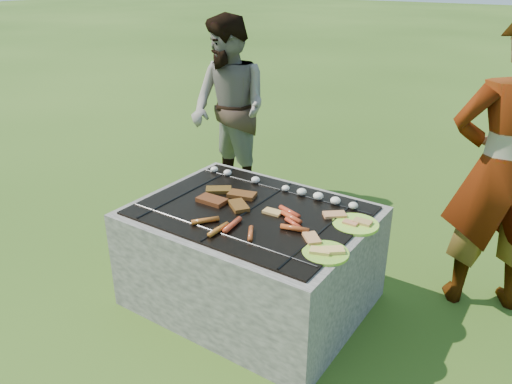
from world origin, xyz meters
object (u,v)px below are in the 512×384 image
Objects in this scene: cook at (504,171)px; fire_pit at (251,259)px; bystander at (229,110)px; plate_near at (326,252)px; plate_far at (356,224)px.

fire_pit is at bearing 7.83° from cook.
bystander is (-1.04, 1.19, 0.49)m from fire_pit.
plate_near is (0.56, -0.18, 0.33)m from fire_pit.
fire_pit is 0.68m from plate_near.
plate_far is (0.56, 0.17, 0.33)m from fire_pit.
cook is 2.23m from bystander.
cook is at bearing 46.20° from plate_far.
bystander is at bearing -36.97° from cook.
cook reaches higher than fire_pit.
cook is at bearing 58.73° from plate_near.
plate_far is 1.91m from bystander.
bystander is (-1.60, 1.37, 0.16)m from plate_near.
plate_far is 0.17× the size of bystander.
plate_near is (0.00, -0.35, 0.00)m from plate_far.
plate_far is 0.87m from cook.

